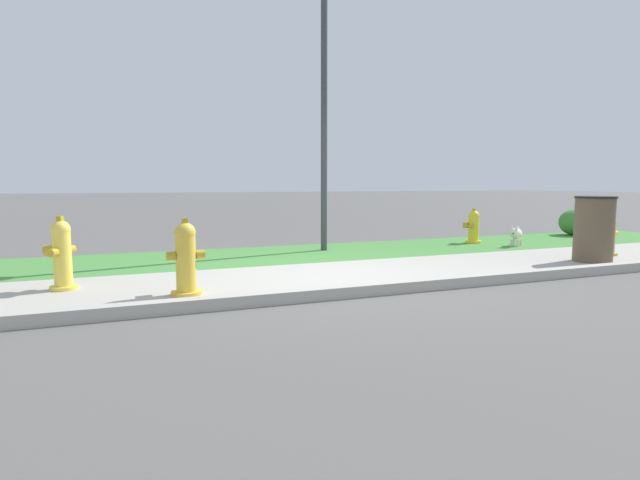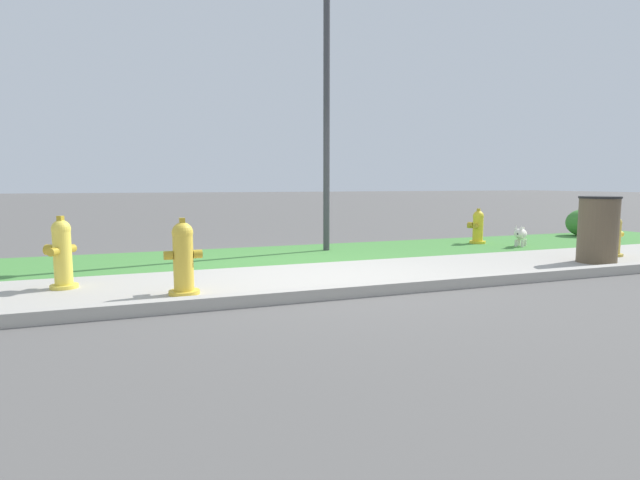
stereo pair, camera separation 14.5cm
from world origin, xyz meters
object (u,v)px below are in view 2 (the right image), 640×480
Objects in this scene: fire_hydrant_at_driveway at (478,227)px; small_white_dog at (520,234)px; fire_hydrant_far_end at (62,254)px; fire_hydrant_mid_block at (183,258)px; trash_bin at (598,230)px; shrub_bush_far_verge at (583,223)px; fire_hydrant_across_street at (614,236)px; street_lamp at (327,59)px.

small_white_dog is (0.41, -0.69, -0.09)m from fire_hydrant_at_driveway.
fire_hydrant_far_end is 7.46m from small_white_dog.
trash_bin is (5.83, 0.06, 0.10)m from fire_hydrant_mid_block.
fire_hydrant_mid_block is 1.16× the size of shrub_bush_far_verge.
fire_hydrant_across_street is 0.83× the size of fire_hydrant_far_end.
fire_hydrant_mid_block is at bearing -18.54° from small_white_dog.
small_white_dog is at bearing 15.57° from fire_hydrant_mid_block.
small_white_dog is at bearing -92.54° from fire_hydrant_at_driveway.
fire_hydrant_at_driveway is 0.81m from small_white_dog.
street_lamp is at bearing 142.21° from fire_hydrant_across_street.
fire_hydrant_mid_block is (-5.73, -2.64, 0.07)m from fire_hydrant_at_driveway.
fire_hydrant_mid_block reaches higher than fire_hydrant_across_street.
shrub_bush_far_verge is (2.66, 1.04, 0.07)m from small_white_dog.
fire_hydrant_far_end is (-6.95, -1.88, 0.07)m from fire_hydrant_at_driveway.
trash_bin is (7.05, -0.70, 0.10)m from fire_hydrant_far_end.
fire_hydrant_at_driveway is 0.70× the size of trash_bin.
fire_hydrant_mid_block is 9.30m from shrub_bush_far_verge.
small_white_dog is at bearing 100.40° from fire_hydrant_across_street.
shrub_bush_far_verge is at bearing 2.46° from street_lamp.
trash_bin is 1.40× the size of shrub_bush_far_verge.
fire_hydrant_across_street is 0.99× the size of fire_hydrant_at_driveway.
fire_hydrant_far_end is (-1.22, 0.76, 0.00)m from fire_hydrant_mid_block.
small_white_dog is (6.14, 1.95, -0.16)m from fire_hydrant_mid_block.
trash_bin reaches higher than shrub_bush_far_verge.
fire_hydrant_across_street is 6.66m from fire_hydrant_mid_block.
trash_bin is at bearing -121.07° from fire_hydrant_at_driveway.
fire_hydrant_across_street reaches higher than small_white_dog.
fire_hydrant_across_street is at bearing -61.25° from fire_hydrant_far_end.
shrub_bush_far_verge is at bearing 16.73° from fire_hydrant_mid_block.
fire_hydrant_across_street is 1.54× the size of small_white_dog.
shrub_bush_far_verge is (2.15, 2.53, -0.03)m from fire_hydrant_across_street.
fire_hydrant_at_driveway is 0.84× the size of fire_hydrant_mid_block.
trash_bin reaches higher than fire_hydrant_across_street.
fire_hydrant_at_driveway is 4.23m from street_lamp.
street_lamp is 7.06× the size of shrub_bush_far_verge.
small_white_dog is (-0.50, 1.49, -0.09)m from fire_hydrant_across_street.
fire_hydrant_mid_block reaches higher than shrub_bush_far_verge.
shrub_bush_far_verge is (8.80, 2.99, -0.10)m from fire_hydrant_mid_block.
fire_hydrant_far_end reaches higher than shrub_bush_far_verge.
fire_hydrant_at_driveway is 7.20m from fire_hydrant_far_end.
street_lamp is at bearing -177.54° from shrub_bush_far_verge.
trash_bin is 4.18m from shrub_bush_far_verge.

